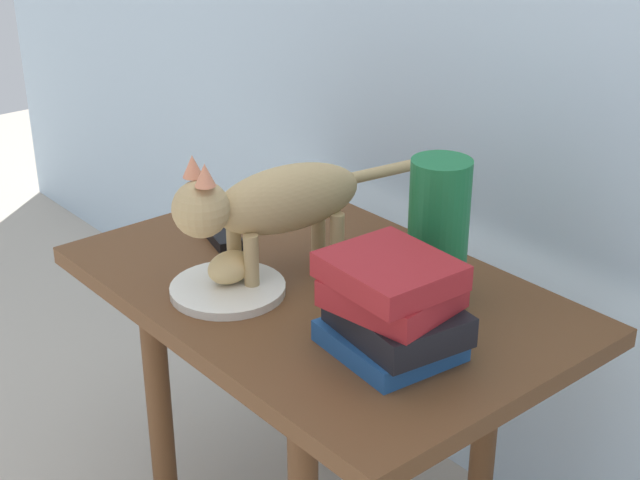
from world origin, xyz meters
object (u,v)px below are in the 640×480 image
(plate, at_px, (228,289))
(cat, at_px, (272,202))
(book_stack, at_px, (393,307))
(green_vase, at_px, (438,231))
(side_table, at_px, (320,326))
(tv_remote, at_px, (218,232))
(bread_roll, at_px, (230,267))

(plate, bearing_deg, cat, 89.30)
(book_stack, distance_m, green_vase, 0.19)
(book_stack, bearing_deg, green_vase, 114.01)
(side_table, xyz_separation_m, book_stack, (0.22, -0.06, 0.15))
(cat, bearing_deg, tv_remote, 173.60)
(green_vase, bearing_deg, side_table, -143.56)
(bread_roll, xyz_separation_m, green_vase, (0.23, 0.23, 0.08))
(green_vase, relative_size, tv_remote, 1.53)
(side_table, relative_size, book_stack, 4.06)
(side_table, bearing_deg, tv_remote, -175.94)
(side_table, distance_m, bread_roll, 0.19)
(bread_roll, bearing_deg, tv_remote, 151.15)
(plate, bearing_deg, bread_roll, 125.91)
(green_vase, height_order, tv_remote, green_vase)
(side_table, xyz_separation_m, plate, (-0.07, -0.13, 0.08))
(cat, height_order, book_stack, cat)
(side_table, height_order, bread_roll, bread_roll)
(plate, bearing_deg, book_stack, 13.82)
(bread_roll, distance_m, cat, 0.12)
(plate, height_order, green_vase, green_vase)
(side_table, bearing_deg, green_vase, 36.44)
(side_table, bearing_deg, cat, -150.83)
(tv_remote, bearing_deg, book_stack, 10.93)
(plate, height_order, tv_remote, tv_remote)
(cat, bearing_deg, bread_roll, -97.08)
(side_table, xyz_separation_m, tv_remote, (-0.26, -0.02, 0.09))
(bread_roll, xyz_separation_m, book_stack, (0.31, 0.06, 0.03))
(side_table, relative_size, plate, 4.48)
(side_table, distance_m, plate, 0.17)
(plate, distance_m, green_vase, 0.35)
(cat, relative_size, book_stack, 2.34)
(bread_roll, bearing_deg, book_stack, 11.32)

